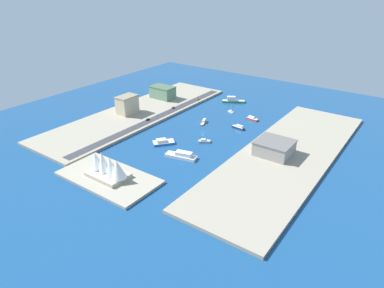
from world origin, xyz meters
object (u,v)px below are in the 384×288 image
(yacht_sleek_gray, at_px, (204,141))
(terminal_long_green, at_px, (163,92))
(ferry_white_commuter, at_px, (182,155))
(patrol_launch_navy, at_px, (238,127))
(carpark_squat_concrete, at_px, (274,148))
(pickup_red, at_px, (173,108))
(water_taxi_orange, at_px, (204,122))
(sailboat_small_white, at_px, (231,112))
(tugboat_red, at_px, (252,119))
(ferry_green_doubledeck, at_px, (233,100))
(opera_landmark, at_px, (108,168))
(suv_black, at_px, (148,119))
(office_block_beige, at_px, (127,105))
(traffic_light_waterfront, at_px, (158,116))
(catamaran_blue, at_px, (163,142))
(taxi_yellow_cab, at_px, (198,99))

(yacht_sleek_gray, bearing_deg, terminal_long_green, -32.88)
(ferry_white_commuter, relative_size, patrol_launch_navy, 1.94)
(carpark_squat_concrete, relative_size, pickup_red, 6.87)
(water_taxi_orange, bearing_deg, sailboat_small_white, -99.37)
(water_taxi_orange, relative_size, tugboat_red, 1.02)
(yacht_sleek_gray, bearing_deg, ferry_green_doubledeck, -73.01)
(tugboat_red, height_order, opera_landmark, opera_landmark)
(suv_black, bearing_deg, office_block_beige, -5.18)
(terminal_long_green, bearing_deg, sailboat_small_white, -172.87)
(tugboat_red, xyz_separation_m, opera_landmark, (33.29, 169.57, 8.57))
(ferry_white_commuter, distance_m, traffic_light_waterfront, 82.55)
(ferry_green_doubledeck, relative_size, yacht_sleek_gray, 2.29)
(tugboat_red, bearing_deg, catamaran_blue, 68.19)
(tugboat_red, bearing_deg, ferry_white_commuter, 85.18)
(water_taxi_orange, height_order, taxi_yellow_cab, taxi_yellow_cab)
(pickup_red, bearing_deg, catamaran_blue, 122.47)
(catamaran_blue, distance_m, taxi_yellow_cab, 120.33)
(suv_black, bearing_deg, tugboat_red, -140.45)
(water_taxi_orange, bearing_deg, yacht_sleek_gray, 124.88)
(water_taxi_orange, height_order, office_block_beige, office_block_beige)
(ferry_white_commuter, distance_m, water_taxi_orange, 78.62)
(office_block_beige, bearing_deg, ferry_white_commuter, 157.72)
(ferry_white_commuter, distance_m, tugboat_red, 111.72)
(tugboat_red, relative_size, taxi_yellow_cab, 2.85)
(terminal_long_green, bearing_deg, traffic_light_waterfront, 126.20)
(suv_black, bearing_deg, pickup_red, -88.88)
(sailboat_small_white, xyz_separation_m, terminal_long_green, (89.71, 11.23, 8.81))
(ferry_green_doubledeck, bearing_deg, pickup_red, 57.43)
(ferry_green_doubledeck, relative_size, office_block_beige, 1.18)
(ferry_white_commuter, bearing_deg, suv_black, -28.54)
(catamaran_blue, xyz_separation_m, carpark_squat_concrete, (-91.57, -35.05, 6.84))
(water_taxi_orange, distance_m, taxi_yellow_cab, 67.45)
(ferry_white_commuter, relative_size, office_block_beige, 1.28)
(yacht_sleek_gray, xyz_separation_m, terminal_long_green, (108.75, -70.29, 8.53))
(sailboat_small_white, relative_size, yacht_sleek_gray, 0.80)
(catamaran_blue, bearing_deg, taxi_yellow_cab, -70.34)
(tugboat_red, relative_size, opera_landmark, 0.41)
(patrol_launch_navy, distance_m, pickup_red, 85.11)
(ferry_white_commuter, relative_size, taxi_yellow_cab, 5.69)
(suv_black, distance_m, taxi_yellow_cab, 84.31)
(patrol_launch_navy, bearing_deg, pickup_red, -1.73)
(terminal_long_green, distance_m, traffic_light_waterfront, 72.53)
(terminal_long_green, relative_size, traffic_light_waterfront, 4.50)
(catamaran_blue, height_order, carpark_squat_concrete, carpark_squat_concrete)
(patrol_launch_navy, relative_size, catamaran_blue, 0.69)
(tugboat_red, height_order, suv_black, suv_black)
(yacht_sleek_gray, xyz_separation_m, office_block_beige, (106.21, -8.05, 11.00))
(sailboat_small_white, xyz_separation_m, pickup_red, (56.19, 33.04, 2.42))
(sailboat_small_white, bearing_deg, catamaran_blue, 84.53)
(taxi_yellow_cab, bearing_deg, carpark_squat_concrete, 149.35)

